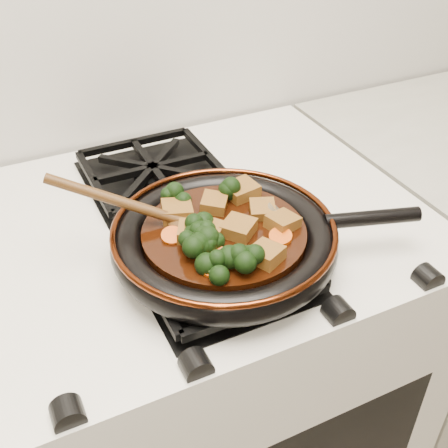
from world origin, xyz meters
name	(u,v)px	position (x,y,z in m)	size (l,w,h in m)	color
stove	(193,396)	(0.00, 1.69, 0.45)	(0.76, 0.60, 0.90)	silver
burner_grate_front	(222,266)	(0.00, 1.55, 0.91)	(0.23, 0.23, 0.03)	black
burner_grate_back	(153,172)	(0.00, 1.83, 0.91)	(0.23, 0.23, 0.03)	black
skillet	(226,239)	(0.02, 1.57, 0.94)	(0.43, 0.32, 0.05)	black
braising_sauce	(224,236)	(0.01, 1.57, 0.95)	(0.23, 0.23, 0.02)	black
tofu_cube_0	(206,232)	(-0.02, 1.56, 0.97)	(0.04, 0.04, 0.02)	brown
tofu_cube_1	(191,233)	(-0.03, 1.57, 0.97)	(0.04, 0.04, 0.02)	brown
tofu_cube_2	(241,191)	(0.07, 1.64, 0.97)	(0.04, 0.05, 0.02)	brown
tofu_cube_3	(283,223)	(0.09, 1.54, 0.97)	(0.04, 0.04, 0.02)	brown
tofu_cube_4	(239,229)	(0.03, 1.55, 0.97)	(0.04, 0.04, 0.02)	brown
tofu_cube_5	(266,255)	(0.03, 1.49, 0.97)	(0.04, 0.04, 0.02)	brown
tofu_cube_6	(262,211)	(0.08, 1.58, 0.97)	(0.04, 0.04, 0.02)	brown
tofu_cube_7	(214,204)	(0.02, 1.62, 0.97)	(0.04, 0.04, 0.02)	brown
tofu_cube_8	(177,212)	(-0.03, 1.63, 0.97)	(0.04, 0.04, 0.02)	brown
broccoli_floret_0	(208,241)	(-0.02, 1.54, 0.97)	(0.06, 0.06, 0.05)	black
broccoli_floret_1	(177,199)	(-0.02, 1.65, 0.97)	(0.06, 0.06, 0.05)	black
broccoli_floret_2	(228,191)	(0.06, 1.64, 0.97)	(0.06, 0.06, 0.05)	black
broccoli_floret_3	(211,239)	(-0.02, 1.55, 0.97)	(0.06, 0.06, 0.05)	black
broccoli_floret_4	(197,248)	(-0.04, 1.54, 0.97)	(0.06, 0.06, 0.05)	black
broccoli_floret_5	(242,259)	(0.00, 1.49, 0.97)	(0.06, 0.06, 0.06)	black
broccoli_floret_6	(199,233)	(-0.02, 1.57, 0.97)	(0.06, 0.06, 0.05)	black
broccoli_floret_7	(213,270)	(-0.04, 1.49, 0.97)	(0.06, 0.06, 0.05)	black
carrot_coin_0	(214,255)	(-0.02, 1.52, 0.96)	(0.03, 0.03, 0.01)	#C84405
carrot_coin_1	(212,268)	(-0.04, 1.50, 0.96)	(0.03, 0.03, 0.01)	#C84405
carrot_coin_2	(172,236)	(-0.06, 1.58, 0.96)	(0.03, 0.03, 0.01)	#C84405
carrot_coin_3	(281,237)	(0.07, 1.52, 0.96)	(0.03, 0.03, 0.01)	#C84405
carrot_coin_4	(200,245)	(-0.03, 1.55, 0.96)	(0.03, 0.03, 0.01)	#C84405
carrot_coin_5	(218,266)	(-0.03, 1.50, 0.96)	(0.03, 0.03, 0.01)	#C84405
mushroom_slice_0	(249,262)	(0.01, 1.49, 0.97)	(0.03, 0.03, 0.01)	brown
mushroom_slice_1	(262,202)	(0.09, 1.60, 0.97)	(0.03, 0.03, 0.01)	brown
mushroom_slice_2	(276,211)	(0.09, 1.57, 0.97)	(0.03, 0.03, 0.01)	brown
wooden_spoon	(150,211)	(-0.07, 1.63, 0.98)	(0.13, 0.09, 0.20)	#472A0F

